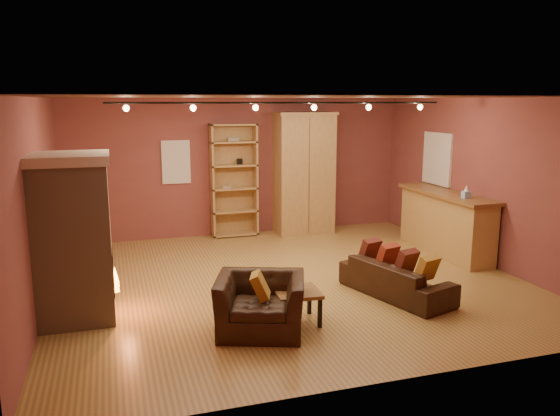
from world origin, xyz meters
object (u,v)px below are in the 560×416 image
object	(u,v)px
fireplace	(74,238)
coffee_table	(297,295)
loveseat	(396,272)
armchair	(260,295)
bookcase	(233,179)
bar_counter	(445,223)
armoire	(304,173)

from	to	relation	value
fireplace	coffee_table	bearing A→B (deg)	-20.03
loveseat	armchair	xyz separation A→B (m)	(-2.17, -0.59, 0.10)
bookcase	coffee_table	xyz separation A→B (m)	(-0.24, -4.69, -0.81)
loveseat	bar_counter	bearing A→B (deg)	-65.54
fireplace	bookcase	world-z (taller)	bookcase
coffee_table	loveseat	bearing A→B (deg)	15.79
fireplace	armoire	xyz separation A→B (m)	(4.34, 3.53, 0.21)
armchair	coffee_table	bearing A→B (deg)	32.86
loveseat	coffee_table	distance (m)	1.73
bar_counter	loveseat	bearing A→B (deg)	-138.74
bar_counter	fireplace	bearing A→B (deg)	-168.94
bar_counter	armchair	xyz separation A→B (m)	(-4.12, -2.30, -0.12)
armoire	bar_counter	bearing A→B (deg)	-50.47
fireplace	coffee_table	size ratio (longest dim) A/B	3.60
armoire	coffee_table	bearing A→B (deg)	-110.81
fireplace	armchair	xyz separation A→B (m)	(2.12, -1.08, -0.60)
fireplace	bookcase	size ratio (longest dim) A/B	0.92
bookcase	armoire	distance (m)	1.48
bookcase	loveseat	distance (m)	4.52
bookcase	armchair	distance (m)	4.92
bookcase	loveseat	xyz separation A→B (m)	(1.42, -4.22, -0.81)
armoire	fireplace	bearing A→B (deg)	-140.86
fireplace	armoire	size ratio (longest dim) A/B	0.84
fireplace	bar_counter	xyz separation A→B (m)	(6.24, 1.22, -0.49)
armoire	armchair	xyz separation A→B (m)	(-2.22, -4.61, -0.81)
bookcase	loveseat	size ratio (longest dim) A/B	1.28
armoire	loveseat	distance (m)	4.12
bar_counter	loveseat	size ratio (longest dim) A/B	1.32
armoire	coffee_table	world-z (taller)	armoire
fireplace	armchair	bearing A→B (deg)	-27.00
armoire	armchair	bearing A→B (deg)	-115.68
bar_counter	coffee_table	xyz separation A→B (m)	(-3.61, -2.18, -0.22)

